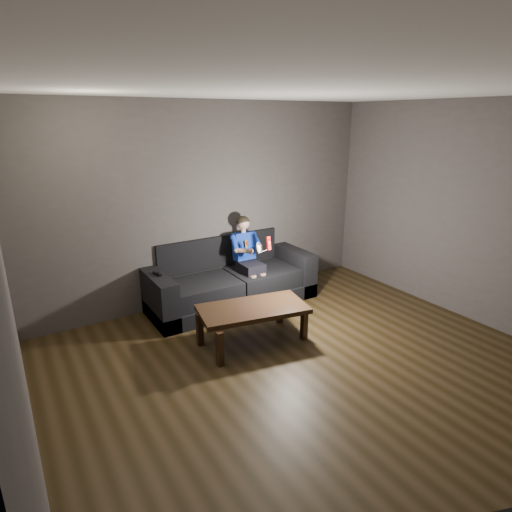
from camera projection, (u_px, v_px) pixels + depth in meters
floor at (326, 382)px, 4.19m from camera, size 5.00×5.00×0.00m
back_wall at (210, 204)px, 5.79m from camera, size 5.00×0.04×2.70m
left_wall at (13, 318)px, 2.52m from camera, size 0.04×5.00×2.70m
right_wall at (495, 218)px, 5.02m from camera, size 0.04×5.00×2.70m
ceiling at (344, 87)px, 3.35m from camera, size 5.00×5.00×0.02m
sofa at (229, 282)px, 5.94m from camera, size 2.31×1.00×0.89m
child at (247, 251)px, 5.89m from camera, size 0.43×0.53×1.06m
wii_remote_red at (269, 243)px, 5.54m from camera, size 0.04×0.07×0.18m
nunchuk_white at (258, 247)px, 5.47m from camera, size 0.06×0.09×0.15m
wii_remote_black at (157, 274)px, 5.25m from camera, size 0.07×0.16×0.03m
coffee_table at (253, 312)px, 4.84m from camera, size 1.30×0.82×0.44m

